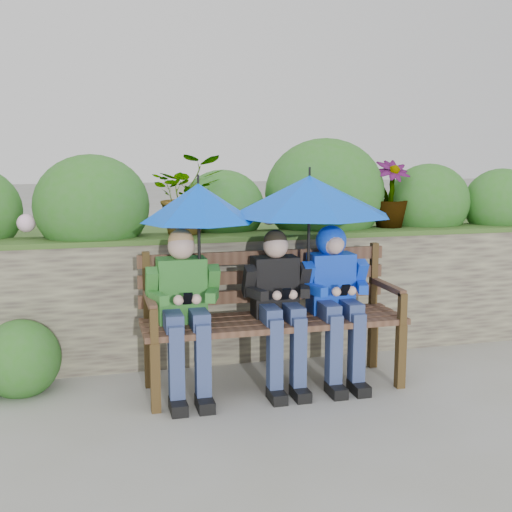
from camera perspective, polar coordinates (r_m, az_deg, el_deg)
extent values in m
plane|color=gray|center=(4.74, 0.31, -11.59)|extent=(60.00, 60.00, 0.00)
cube|color=#4F473F|center=(5.29, -1.77, -3.69)|extent=(8.00, 0.40, 1.00)
cube|color=#325123|center=(5.20, -1.80, 1.79)|extent=(8.00, 0.42, 0.04)
cube|color=#325123|center=(6.45, -4.13, -1.52)|extent=(8.00, 2.00, 0.96)
ellipsoid|color=#296C1C|center=(5.16, -14.39, 4.32)|extent=(0.89, 0.71, 0.80)
ellipsoid|color=#296C1C|center=(5.45, -2.97, 4.30)|extent=(0.72, 0.57, 0.64)
ellipsoid|color=#296C1C|center=(5.68, 6.16, 5.53)|extent=(1.07, 0.86, 0.96)
ellipsoid|color=#296C1C|center=(6.06, 15.08, 4.66)|extent=(0.77, 0.62, 0.70)
ellipsoid|color=#296C1C|center=(6.35, 20.93, 4.40)|extent=(0.71, 0.57, 0.64)
sphere|color=#EEB5DB|center=(5.18, -19.76, 2.76)|extent=(0.14, 0.14, 0.14)
sphere|color=#EEB5DB|center=(5.36, 1.18, 3.52)|extent=(0.14, 0.14, 0.14)
imported|color=#296C1C|center=(5.20, -6.16, 5.48)|extent=(0.57, 0.50, 0.64)
imported|color=#296C1C|center=(5.74, 11.84, 5.43)|extent=(0.33, 0.33, 0.58)
sphere|color=#296C1C|center=(4.88, -20.21, -8.60)|extent=(0.56, 0.56, 0.56)
cube|color=#433117|center=(4.30, -8.94, -10.65)|extent=(0.06, 0.06, 0.47)
cube|color=#433117|center=(4.74, -9.51, -8.74)|extent=(0.06, 0.06, 0.47)
cube|color=#433117|center=(4.77, 12.72, -8.70)|extent=(0.06, 0.06, 0.47)
cube|color=#433117|center=(5.18, 10.34, -7.19)|extent=(0.06, 0.06, 0.47)
cube|color=#4D3223|center=(4.41, 2.39, -6.51)|extent=(1.88, 0.10, 0.04)
cube|color=#4D3223|center=(4.54, 1.89, -6.06)|extent=(1.88, 0.10, 0.04)
cube|color=#4D3223|center=(4.66, 1.42, -5.63)|extent=(1.88, 0.10, 0.04)
cube|color=#4D3223|center=(4.79, 0.97, -5.22)|extent=(1.88, 0.10, 0.04)
cube|color=#433117|center=(4.63, -9.70, -2.82)|extent=(0.05, 0.05, 0.52)
cube|color=#4D3223|center=(4.39, -9.40, -3.91)|extent=(0.05, 0.49, 0.04)
cube|color=#433117|center=(4.19, -9.06, -6.16)|extent=(0.05, 0.05, 0.23)
cube|color=#433117|center=(5.08, 10.41, -1.76)|extent=(0.05, 0.05, 0.52)
cube|color=#4D3223|center=(4.86, 11.66, -2.68)|extent=(0.05, 0.49, 0.04)
cube|color=#433117|center=(4.68, 12.88, -4.63)|extent=(0.05, 0.05, 0.23)
cube|color=#4D3223|center=(4.81, 0.79, -3.49)|extent=(1.88, 0.04, 0.09)
cube|color=#4D3223|center=(4.78, 0.79, -1.79)|extent=(1.88, 0.04, 0.09)
cube|color=#4D3223|center=(4.75, 0.80, -0.06)|extent=(1.88, 0.04, 0.09)
cube|color=#356D2B|center=(4.50, -6.62, -3.01)|extent=(0.33, 0.20, 0.45)
sphere|color=#CCA28F|center=(4.43, -6.66, 0.86)|extent=(0.19, 0.19, 0.19)
sphere|color=tan|center=(4.43, -6.69, 1.30)|extent=(0.18, 0.18, 0.18)
cube|color=navy|center=(4.38, -7.44, -5.63)|extent=(0.12, 0.31, 0.12)
cube|color=navy|center=(4.31, -7.10, -9.82)|extent=(0.10, 0.11, 0.57)
cube|color=black|center=(4.34, -6.92, -13.13)|extent=(0.11, 0.22, 0.08)
cube|color=navy|center=(4.40, -5.15, -5.50)|extent=(0.12, 0.31, 0.12)
cube|color=navy|center=(4.34, -4.75, -9.67)|extent=(0.10, 0.11, 0.57)
cube|color=black|center=(4.37, -4.56, -12.96)|extent=(0.11, 0.22, 0.08)
cube|color=#356D2B|center=(4.42, -9.26, -2.52)|extent=(0.08, 0.18, 0.25)
cube|color=#356D2B|center=(4.31, -8.69, -3.74)|extent=(0.13, 0.21, 0.07)
sphere|color=#CCA28F|center=(4.24, -6.91, -3.93)|extent=(0.07, 0.07, 0.07)
cube|color=#356D2B|center=(4.47, -3.86, -2.27)|extent=(0.08, 0.18, 0.25)
cube|color=#356D2B|center=(4.36, -3.92, -3.50)|extent=(0.13, 0.21, 0.07)
sphere|color=#CCA28F|center=(4.26, -5.33, -3.84)|extent=(0.07, 0.07, 0.07)
cube|color=black|center=(4.24, -6.10, -3.79)|extent=(0.06, 0.07, 0.09)
cube|color=black|center=(4.64, 1.67, -2.69)|extent=(0.32, 0.19, 0.43)
sphere|color=#CCA28F|center=(4.57, 1.76, 0.90)|extent=(0.18, 0.18, 0.18)
sphere|color=black|center=(4.57, 1.72, 1.30)|extent=(0.17, 0.17, 0.17)
cube|color=navy|center=(4.51, 1.16, -5.12)|extent=(0.11, 0.30, 0.11)
cube|color=navy|center=(4.46, 1.68, -9.13)|extent=(0.09, 0.10, 0.57)
cube|color=black|center=(4.49, 1.87, -12.33)|extent=(0.10, 0.21, 0.08)
cube|color=navy|center=(4.56, 3.21, -4.98)|extent=(0.11, 0.30, 0.11)
cube|color=navy|center=(4.50, 3.77, -8.94)|extent=(0.09, 0.10, 0.57)
cube|color=black|center=(4.54, 3.96, -12.10)|extent=(0.10, 0.21, 0.08)
cube|color=black|center=(4.53, -0.62, -2.25)|extent=(0.08, 0.17, 0.24)
cube|color=black|center=(4.44, 0.12, -3.37)|extent=(0.12, 0.20, 0.07)
sphere|color=#CCA28F|center=(4.39, 1.89, -3.52)|extent=(0.07, 0.07, 0.07)
cube|color=black|center=(4.64, 4.23, -1.99)|extent=(0.08, 0.17, 0.24)
cube|color=black|center=(4.54, 4.38, -3.12)|extent=(0.12, 0.20, 0.07)
sphere|color=#CCA28F|center=(4.42, 3.29, -3.44)|extent=(0.07, 0.07, 0.07)
cube|color=black|center=(4.39, 2.63, -3.39)|extent=(0.06, 0.07, 0.09)
cube|color=#0820D1|center=(4.78, 6.66, -2.36)|extent=(0.32, 0.19, 0.44)
sphere|color=#CCA28F|center=(4.71, 6.82, 1.19)|extent=(0.18, 0.18, 0.18)
sphere|color=#0820D1|center=(4.73, 6.69, 1.36)|extent=(0.23, 0.23, 0.23)
sphere|color=#CCA28F|center=(4.67, 7.01, 0.99)|extent=(0.14, 0.14, 0.14)
cube|color=navy|center=(4.64, 6.31, -4.75)|extent=(0.11, 0.31, 0.11)
cube|color=navy|center=(4.58, 6.93, -8.65)|extent=(0.10, 0.11, 0.57)
cube|color=black|center=(4.62, 7.13, -11.76)|extent=(0.11, 0.21, 0.08)
cube|color=navy|center=(4.71, 8.27, -4.60)|extent=(0.11, 0.31, 0.11)
cube|color=navy|center=(4.65, 8.93, -8.44)|extent=(0.10, 0.11, 0.57)
cube|color=black|center=(4.68, 9.13, -11.51)|extent=(0.11, 0.21, 0.08)
cube|color=#0820D1|center=(4.65, 4.52, -1.93)|extent=(0.08, 0.17, 0.24)
cube|color=#0820D1|center=(4.56, 5.36, -3.03)|extent=(0.12, 0.20, 0.07)
sphere|color=#CCA28F|center=(4.52, 7.16, -3.16)|extent=(0.07, 0.07, 0.07)
cube|color=#0820D1|center=(4.80, 9.17, -1.66)|extent=(0.08, 0.17, 0.24)
cube|color=#0820D1|center=(4.69, 9.43, -2.76)|extent=(0.12, 0.20, 0.07)
sphere|color=#CCA28F|center=(4.57, 8.50, -3.07)|extent=(0.07, 0.07, 0.07)
cube|color=black|center=(4.53, 7.88, -3.02)|extent=(0.06, 0.07, 0.09)
cone|color=#0049E7|center=(4.37, -5.14, 4.74)|extent=(0.79, 0.79, 0.26)
cylinder|color=black|center=(4.36, -5.17, 6.83)|extent=(0.02, 0.02, 0.06)
cylinder|color=black|center=(4.40, -5.08, 0.87)|extent=(0.02, 0.02, 0.60)
sphere|color=black|center=(4.45, -5.03, -2.93)|extent=(0.04, 0.04, 0.04)
cone|color=#0049E7|center=(4.57, 4.76, 5.39)|extent=(1.19, 1.19, 0.28)
cylinder|color=black|center=(4.56, 4.79, 7.52)|extent=(0.02, 0.02, 0.06)
cylinder|color=black|center=(4.60, 4.71, 1.60)|extent=(0.02, 0.02, 0.61)
sphere|color=black|center=(4.66, 4.66, -2.13)|extent=(0.04, 0.04, 0.04)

